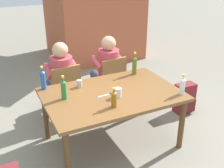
{
  "coord_description": "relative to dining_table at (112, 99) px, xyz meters",
  "views": [
    {
      "loc": [
        -1.29,
        -2.67,
        2.22
      ],
      "look_at": [
        0.0,
        0.0,
        0.85
      ],
      "focal_mm": 43.98,
      "sensor_mm": 36.0,
      "label": 1
    }
  ],
  "objects": [
    {
      "name": "ground_plane",
      "position": [
        0.0,
        0.0,
        -0.65
      ],
      "size": [
        24.0,
        24.0,
        0.0
      ],
      "primitive_type": "plane",
      "color": "gray"
    },
    {
      "name": "dining_table",
      "position": [
        0.0,
        0.0,
        0.0
      ],
      "size": [
        1.63,
        1.09,
        0.73
      ],
      "color": "brown",
      "rests_on": "ground_plane"
    },
    {
      "name": "chair_far_left",
      "position": [
        -0.36,
        0.84,
        -0.16
      ],
      "size": [
        0.48,
        0.48,
        0.87
      ],
      "color": "olive",
      "rests_on": "ground_plane"
    },
    {
      "name": "chair_far_right",
      "position": [
        0.38,
        0.84,
        -0.16
      ],
      "size": [
        0.49,
        0.49,
        0.87
      ],
      "color": "olive",
      "rests_on": "ground_plane"
    },
    {
      "name": "person_in_white_shirt",
      "position": [
        -0.37,
        0.95,
        0.01
      ],
      "size": [
        0.47,
        0.61,
        1.18
      ],
      "color": "#B7424C",
      "rests_on": "ground_plane"
    },
    {
      "name": "person_in_plaid_shirt",
      "position": [
        0.37,
        0.95,
        0.01
      ],
      "size": [
        0.47,
        0.61,
        1.18
      ],
      "color": "#B7424C",
      "rests_on": "ground_plane"
    },
    {
      "name": "bottle_olive",
      "position": [
        0.54,
        0.4,
        0.22
      ],
      "size": [
        0.06,
        0.06,
        0.32
      ],
      "color": "#566623",
      "rests_on": "dining_table"
    },
    {
      "name": "bottle_green",
      "position": [
        -0.56,
        0.11,
        0.2
      ],
      "size": [
        0.06,
        0.06,
        0.29
      ],
      "color": "#287A38",
      "rests_on": "dining_table"
    },
    {
      "name": "bottle_blue",
      "position": [
        -0.71,
        0.47,
        0.21
      ],
      "size": [
        0.06,
        0.06,
        0.3
      ],
      "color": "#2D56A3",
      "rests_on": "dining_table"
    },
    {
      "name": "bottle_clear",
      "position": [
        0.74,
        -0.39,
        0.19
      ],
      "size": [
        0.06,
        0.06,
        0.25
      ],
      "color": "white",
      "rests_on": "dining_table"
    },
    {
      "name": "bottle_amber",
      "position": [
        -0.13,
        -0.31,
        0.18
      ],
      "size": [
        0.06,
        0.06,
        0.23
      ],
      "color": "#996019",
      "rests_on": "dining_table"
    },
    {
      "name": "cup_steel",
      "position": [
        -0.29,
        0.33,
        0.13
      ],
      "size": [
        0.07,
        0.07,
        0.09
      ],
      "primitive_type": "cylinder",
      "color": "#B2B7BC",
      "rests_on": "dining_table"
    },
    {
      "name": "cup_glass",
      "position": [
        0.02,
        -0.13,
        0.14
      ],
      "size": [
        0.08,
        0.08,
        0.11
      ],
      "primitive_type": "cylinder",
      "color": "silver",
      "rests_on": "dining_table"
    },
    {
      "name": "table_knife",
      "position": [
        -0.06,
        -0.02,
        0.08
      ],
      "size": [
        0.24,
        0.04,
        0.01
      ],
      "color": "silver",
      "rests_on": "dining_table"
    },
    {
      "name": "backpack_by_far_side",
      "position": [
        1.37,
        0.23,
        -0.42
      ],
      "size": [
        0.31,
        0.23,
        0.47
      ],
      "color": "maroon",
      "rests_on": "ground_plane"
    }
  ]
}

